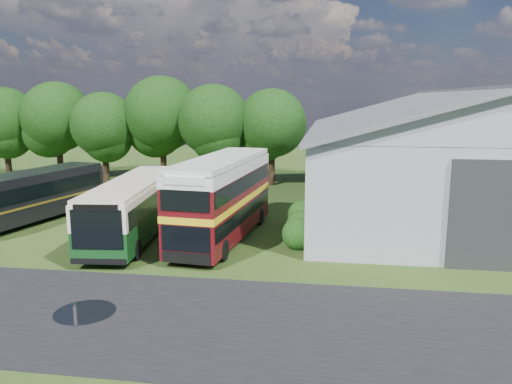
% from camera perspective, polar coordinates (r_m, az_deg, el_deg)
% --- Properties ---
extents(ground, '(120.00, 120.00, 0.00)m').
position_cam_1_polar(ground, '(21.48, -11.61, -10.32)').
color(ground, '#243D13').
rests_on(ground, ground).
extents(asphalt_road, '(60.00, 8.00, 0.02)m').
position_cam_1_polar(asphalt_road, '(18.00, -5.71, -14.42)').
color(asphalt_road, black).
rests_on(asphalt_road, ground).
extents(puddle, '(2.20, 2.20, 0.01)m').
position_cam_1_polar(puddle, '(19.53, -18.95, -12.90)').
color(puddle, black).
rests_on(puddle, ground).
extents(storage_shed, '(18.80, 24.80, 8.15)m').
position_cam_1_polar(storage_shed, '(35.80, 21.29, 4.44)').
color(storage_shed, gray).
rests_on(storage_shed, ground).
extents(tree_far_left, '(6.12, 6.12, 8.64)m').
position_cam_1_polar(tree_far_left, '(52.36, -26.81, 7.32)').
color(tree_far_left, black).
rests_on(tree_far_left, ground).
extents(tree_left_a, '(6.46, 6.46, 9.12)m').
position_cam_1_polar(tree_left_a, '(50.07, -21.79, 7.96)').
color(tree_left_a, black).
rests_on(tree_left_a, ground).
extents(tree_left_b, '(5.78, 5.78, 8.16)m').
position_cam_1_polar(tree_left_b, '(46.88, -17.02, 7.35)').
color(tree_left_b, black).
rests_on(tree_left_b, ground).
extents(tree_mid, '(6.80, 6.80, 9.60)m').
position_cam_1_polar(tree_mid, '(46.14, -10.71, 8.75)').
color(tree_mid, black).
rests_on(tree_mid, ground).
extents(tree_right_a, '(6.26, 6.26, 8.83)m').
position_cam_1_polar(tree_right_a, '(43.80, -4.86, 8.14)').
color(tree_right_a, black).
rests_on(tree_right_a, ground).
extents(tree_right_b, '(5.98, 5.98, 8.45)m').
position_cam_1_polar(tree_right_b, '(43.73, 1.83, 7.85)').
color(tree_right_b, black).
rests_on(tree_right_b, ground).
extents(shrub_front, '(1.70, 1.70, 1.70)m').
position_cam_1_polar(shrub_front, '(25.96, 4.84, -6.41)').
color(shrub_front, '#194714').
rests_on(shrub_front, ground).
extents(shrub_mid, '(1.60, 1.60, 1.60)m').
position_cam_1_polar(shrub_mid, '(27.88, 5.12, -5.21)').
color(shrub_mid, '#194714').
rests_on(shrub_mid, ground).
extents(shrub_back, '(1.80, 1.80, 1.80)m').
position_cam_1_polar(shrub_back, '(29.80, 5.35, -4.16)').
color(shrub_back, '#194714').
rests_on(shrub_back, ground).
extents(bus_green_single, '(3.79, 11.79, 3.19)m').
position_cam_1_polar(bus_green_single, '(28.39, -13.65, -1.64)').
color(bus_green_single, black).
rests_on(bus_green_single, ground).
extents(bus_maroon_double, '(3.75, 10.75, 4.52)m').
position_cam_1_polar(bus_maroon_double, '(27.03, -3.84, -0.77)').
color(bus_maroon_double, black).
rests_on(bus_maroon_double, ground).
extents(bus_dark_single, '(4.98, 11.61, 3.12)m').
position_cam_1_polar(bus_dark_single, '(33.72, -24.65, -0.46)').
color(bus_dark_single, black).
rests_on(bus_dark_single, ground).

